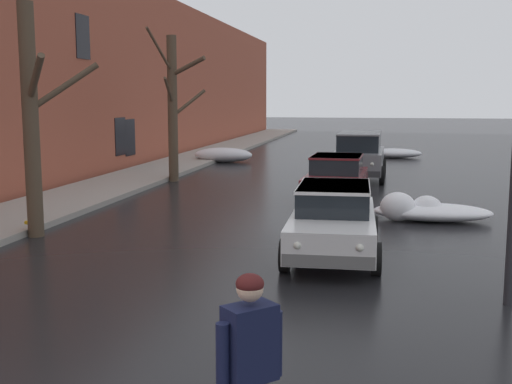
% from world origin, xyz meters
% --- Properties ---
extents(left_sidewalk_slab, '(2.79, 80.00, 0.16)m').
position_xyz_m(left_sidewalk_slab, '(-6.12, 18.00, 0.08)').
color(left_sidewalk_slab, gray).
rests_on(left_sidewalk_slab, ground).
extents(brick_townhouse_facade, '(0.63, 80.00, 8.29)m').
position_xyz_m(brick_townhouse_facade, '(-8.02, 18.00, 4.14)').
color(brick_townhouse_facade, '#9E4C38').
rests_on(brick_townhouse_facade, ground).
extents(snow_bank_near_corner_left, '(2.89, 1.42, 0.72)m').
position_xyz_m(snow_bank_near_corner_left, '(-4.47, 27.36, 0.35)').
color(snow_bank_near_corner_left, white).
rests_on(snow_bank_near_corner_left, ground).
extents(snow_bank_along_left_kerb, '(2.83, 1.27, 0.49)m').
position_xyz_m(snow_bank_along_left_kerb, '(3.88, 31.32, 0.25)').
color(snow_bank_along_left_kerb, white).
rests_on(snow_bank_along_left_kerb, ground).
extents(snow_bank_near_corner_right, '(3.03, 1.36, 0.75)m').
position_xyz_m(snow_bank_near_corner_right, '(4.35, 13.46, 0.26)').
color(snow_bank_near_corner_right, white).
rests_on(snow_bank_near_corner_right, ground).
extents(bare_tree_second_along_sidewalk, '(2.45, 2.48, 5.41)m').
position_xyz_m(bare_tree_second_along_sidewalk, '(-4.53, 9.83, 2.81)').
color(bare_tree_second_along_sidewalk, '#4C3D2D').
rests_on(bare_tree_second_along_sidewalk, ground).
extents(bare_tree_mid_block, '(2.26, 3.65, 5.58)m').
position_xyz_m(bare_tree_mid_block, '(-4.53, 19.92, 2.91)').
color(bare_tree_mid_block, '#4C3D2D').
rests_on(bare_tree_mid_block, ground).
extents(sedan_white_approaching_near_lane, '(1.94, 4.38, 1.42)m').
position_xyz_m(sedan_white_approaching_near_lane, '(2.28, 9.27, 0.75)').
color(sedan_white_approaching_near_lane, silver).
rests_on(sedan_white_approaching_near_lane, ground).
extents(sedan_maroon_parked_kerbside_close, '(1.98, 4.09, 1.42)m').
position_xyz_m(sedan_maroon_parked_kerbside_close, '(1.87, 16.03, 0.75)').
color(sedan_maroon_parked_kerbside_close, maroon).
rests_on(sedan_maroon_parked_kerbside_close, ground).
extents(suv_grey_parked_kerbside_mid, '(2.09, 4.61, 1.82)m').
position_xyz_m(suv_grey_parked_kerbside_mid, '(2.36, 21.89, 0.99)').
color(suv_grey_parked_kerbside_mid, slate).
rests_on(suv_grey_parked_kerbside_mid, ground).
extents(pedestrian_with_coffee, '(0.52, 0.56, 1.76)m').
position_xyz_m(pedestrian_with_coffee, '(2.17, 1.36, 1.04)').
color(pedestrian_with_coffee, brown).
rests_on(pedestrian_with_coffee, ground).
extents(fire_hydrant, '(0.42, 0.22, 0.71)m').
position_xyz_m(fire_hydrant, '(-4.63, 9.83, 0.36)').
color(fire_hydrant, gold).
rests_on(fire_hydrant, ground).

